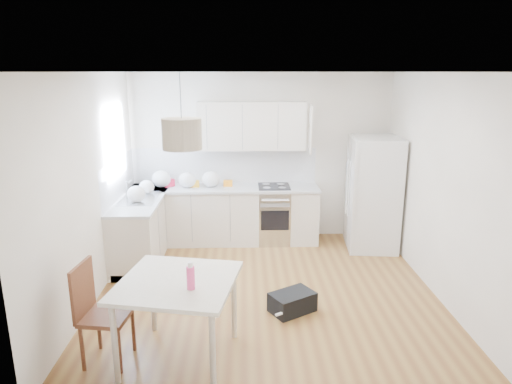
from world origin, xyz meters
TOP-DOWN VIEW (x-y plane):
  - floor at (0.00, 0.00)m, footprint 4.20×4.20m
  - ceiling at (0.00, 0.00)m, footprint 4.20×4.20m
  - wall_back at (0.00, 2.10)m, footprint 4.20×0.00m
  - wall_left at (-2.10, 0.00)m, footprint 0.00×4.20m
  - wall_right at (2.10, 0.00)m, footprint 0.00×4.20m
  - window_glassblock at (-2.09, 1.15)m, footprint 0.02×1.00m
  - cabinets_back at (-0.60, 1.80)m, footprint 3.00×0.60m
  - cabinets_left at (-1.80, 1.20)m, footprint 0.60×1.80m
  - counter_back at (-0.60, 1.80)m, footprint 3.02×0.64m
  - counter_left at (-1.80, 1.20)m, footprint 0.64×1.82m
  - backsplash_back at (-0.60, 2.09)m, footprint 3.00×0.01m
  - backsplash_left at (-2.09, 1.20)m, footprint 0.01×1.80m
  - upper_cabinets at (-0.15, 1.94)m, footprint 1.70×0.32m
  - range_oven at (0.20, 1.80)m, footprint 0.50×0.61m
  - sink at (-1.80, 1.15)m, footprint 0.50×0.80m
  - refrigerator at (1.74, 1.53)m, footprint 0.91×0.95m
  - dining_table at (-0.91, -1.36)m, footprint 1.22×1.22m
  - dining_chair at (-1.59, -1.38)m, footprint 0.47×0.47m
  - drink_bottle at (-0.76, -1.54)m, footprint 0.08×0.08m
  - gym_bag at (0.27, -0.49)m, footprint 0.59×0.53m
  - pendant_lamp at (-0.82, -1.31)m, footprint 0.43×0.43m
  - grocery_bag_a at (-1.59, 1.81)m, footprint 0.30×0.25m
  - grocery_bag_b at (-1.18, 1.77)m, footprint 0.27×0.23m
  - grocery_bag_c at (-0.81, 1.81)m, footprint 0.28×0.24m
  - grocery_bag_d at (-1.75, 1.43)m, footprint 0.23×0.19m
  - grocery_bag_e at (-1.80, 0.97)m, footprint 0.26×0.22m
  - snack_orange at (-0.54, 1.86)m, footprint 0.15×0.09m
  - snack_yellow at (-1.07, 1.82)m, footprint 0.15×0.10m
  - snack_red at (-1.49, 1.86)m, footprint 0.20×0.19m

SIDE VIEW (x-z plane):
  - floor at x=0.00m, z-range 0.00..0.00m
  - gym_bag at x=0.27m, z-range 0.00..0.23m
  - cabinets_back at x=-0.60m, z-range 0.00..0.88m
  - cabinets_left at x=-1.80m, z-range 0.00..0.88m
  - range_oven at x=0.20m, z-range 0.00..0.88m
  - dining_chair at x=-1.59m, z-range 0.00..0.99m
  - dining_table at x=-0.91m, z-range 0.32..1.15m
  - refrigerator at x=1.74m, z-range 0.00..1.75m
  - counter_back at x=-0.60m, z-range 0.88..0.92m
  - counter_left at x=-1.80m, z-range 0.88..0.92m
  - sink at x=-1.80m, z-range 0.84..0.99m
  - drink_bottle at x=-0.76m, z-range 0.83..1.08m
  - snack_orange at x=-0.54m, z-range 0.92..1.02m
  - snack_yellow at x=-1.07m, z-range 0.92..1.02m
  - snack_red at x=-1.49m, z-range 0.92..1.04m
  - grocery_bag_d at x=-1.75m, z-range 0.92..1.12m
  - grocery_bag_e at x=-1.80m, z-range 0.92..1.15m
  - grocery_bag_b at x=-1.18m, z-range 0.92..1.17m
  - grocery_bag_c at x=-0.81m, z-range 0.92..1.18m
  - grocery_bag_a at x=-1.59m, z-range 0.92..1.19m
  - backsplash_back at x=-0.60m, z-range 0.92..1.50m
  - backsplash_left at x=-2.09m, z-range 0.92..1.50m
  - wall_back at x=0.00m, z-range -0.75..3.45m
  - wall_left at x=-2.10m, z-range -0.75..3.45m
  - wall_right at x=2.10m, z-range -0.75..3.45m
  - window_glassblock at x=-2.09m, z-range 1.25..2.25m
  - upper_cabinets at x=-0.15m, z-range 1.50..2.25m
  - pendant_lamp at x=-0.82m, z-range 2.05..2.31m
  - ceiling at x=0.00m, z-range 2.70..2.70m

